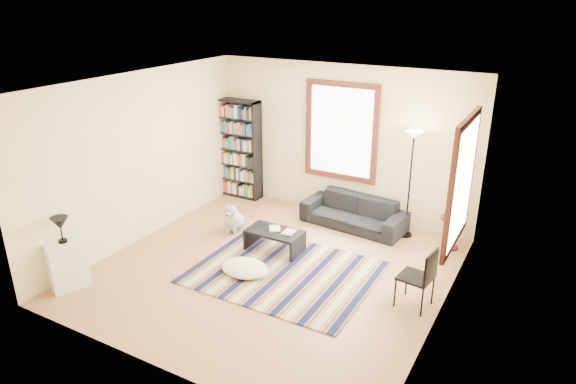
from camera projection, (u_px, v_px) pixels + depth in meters
The scene contains 21 objects.
floor at pixel (272, 272), 7.84m from camera, with size 5.00×5.00×0.10m, color #A3734A.
ceiling at pixel (270, 81), 6.79m from camera, with size 5.00×5.00×0.10m, color white.
wall_back at pixel (343, 141), 9.39m from camera, with size 5.00×0.10×2.80m, color #F3E6A4.
wall_front at pixel (143, 259), 5.24m from camera, with size 5.00×0.10×2.80m, color #F3E6A4.
wall_left at pixel (139, 157), 8.47m from camera, with size 0.10×5.00×2.80m, color #F3E6A4.
wall_right at pixel (453, 220), 6.16m from camera, with size 0.10×5.00×2.80m, color #F3E6A4.
window_back at pixel (341, 132), 9.25m from camera, with size 1.20×0.06×1.60m, color white.
window_right at pixel (462, 183), 6.77m from camera, with size 0.06×1.20×1.60m, color white.
rug at pixel (284, 272), 7.74m from camera, with size 2.64×2.11×0.02m, color #0B153A.
sofa at pixel (354, 212), 9.17m from camera, with size 1.87×0.73×0.54m, color black.
bookshelf at pixel (239, 149), 10.32m from camera, with size 0.90×0.30×2.00m, color black.
coffee_table at pixel (275, 241), 8.33m from camera, with size 0.90×0.50×0.36m, color black.
book_a at pixel (269, 229), 8.31m from camera, with size 0.24×0.18×0.02m, color beige.
book_b at pixel (284, 231), 8.23m from camera, with size 0.25×0.18×0.02m, color beige.
floor_cushion at pixel (245, 268), 7.68m from camera, with size 0.76×0.57×0.19m, color white.
floor_lamp at pixel (410, 185), 8.59m from camera, with size 0.30×0.30×1.86m, color black, non-canonical shape.
side_table at pixel (451, 233), 8.40m from camera, with size 0.40×0.40×0.54m, color #4C1B13.
folding_chair at pixel (415, 277), 6.78m from camera, with size 0.42×0.40×0.86m, color black.
white_cabinet at pixel (67, 264), 7.27m from camera, with size 0.38×0.50×0.70m, color white.
table_lamp at pixel (61, 230), 7.07m from camera, with size 0.24×0.24×0.38m, color black, non-canonical shape.
dog at pixel (234, 216), 9.02m from camera, with size 0.39×0.54×0.54m, color silver, non-canonical shape.
Camera 1 is at (3.56, -5.87, 3.95)m, focal length 32.00 mm.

